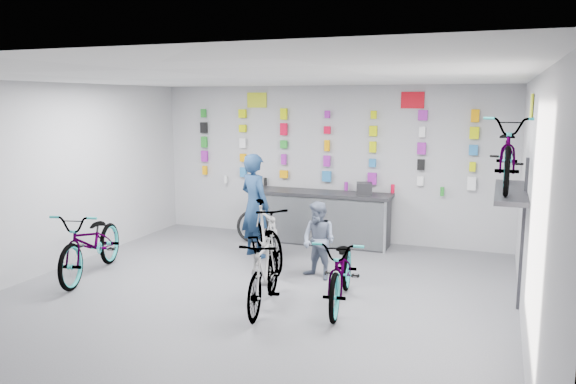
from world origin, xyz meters
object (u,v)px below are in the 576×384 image
at_px(clerk, 255,206).
at_px(customer, 319,241).
at_px(bike_left, 92,243).
at_px(bike_service, 266,235).
at_px(counter, 320,218).
at_px(bike_center, 264,272).
at_px(bike_right, 342,270).

distance_m(clerk, customer, 1.67).
relative_size(bike_left, bike_service, 1.14).
relative_size(counter, bike_center, 1.64).
height_order(bike_right, customer, customer).
relative_size(bike_service, clerk, 0.99).
bearing_deg(bike_left, bike_right, -12.93).
height_order(bike_left, bike_center, bike_left).
relative_size(bike_left, bike_center, 1.24).
bearing_deg(counter, bike_left, -130.12).
relative_size(bike_left, clerk, 1.12).
bearing_deg(clerk, bike_center, 145.15).
xyz_separation_m(counter, bike_center, (0.34, -3.53, 0.01)).
distance_m(bike_center, bike_right, 1.04).
height_order(bike_right, bike_service, bike_service).
bearing_deg(counter, customer, -73.08).
relative_size(counter, customer, 2.26).
distance_m(counter, bike_right, 3.30).
height_order(bike_left, clerk, clerk).
bearing_deg(bike_service, customer, -55.13).
xyz_separation_m(bike_left, bike_right, (3.97, 0.16, -0.05)).
height_order(clerk, customer, clerk).
relative_size(counter, clerk, 1.49).
height_order(bike_left, bike_right, bike_left).
bearing_deg(bike_right, bike_left, 174.17).
height_order(bike_left, customer, customer).
xyz_separation_m(counter, bike_left, (-2.70, -3.21, 0.05)).
xyz_separation_m(bike_right, customer, (-0.64, 0.98, 0.11)).
distance_m(bike_center, customer, 1.49).
distance_m(bike_center, clerk, 2.57).
relative_size(bike_left, customer, 1.71).
bearing_deg(customer, clerk, 171.75).
distance_m(bike_right, bike_service, 2.08).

